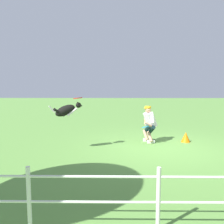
% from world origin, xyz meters
% --- Properties ---
extents(ground_plane, '(60.00, 60.00, 0.00)m').
position_xyz_m(ground_plane, '(0.00, 0.00, 0.00)').
color(ground_plane, '#5F9441').
extents(person, '(0.52, 0.70, 1.29)m').
position_xyz_m(person, '(0.29, -0.74, 0.70)').
color(person, silver).
rests_on(person, ground_plane).
extents(dog, '(0.98, 0.55, 0.51)m').
position_xyz_m(dog, '(2.97, 0.38, 1.26)').
color(dog, black).
extents(frisbee_flying, '(0.34, 0.34, 0.07)m').
position_xyz_m(frisbee_flying, '(2.64, 0.25, 1.63)').
color(frisbee_flying, red).
extents(frisbee_held, '(0.30, 0.29, 0.11)m').
position_xyz_m(frisbee_held, '(0.47, -0.40, 0.61)').
color(frisbee_held, '#1E8CDE').
rests_on(frisbee_held, person).
extents(fence, '(16.20, 0.06, 0.91)m').
position_xyz_m(fence, '(-0.00, 4.40, 0.53)').
color(fence, white).
rests_on(fence, ground_plane).
extents(training_cone, '(0.32, 0.32, 0.36)m').
position_xyz_m(training_cone, '(-1.04, -0.79, 0.18)').
color(training_cone, orange).
rests_on(training_cone, ground_plane).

